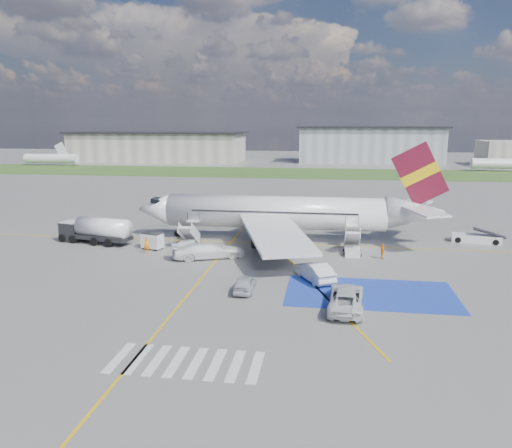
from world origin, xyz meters
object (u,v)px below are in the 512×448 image
object	(u,v)px
airliner	(288,213)
van_white_a	(346,295)
belt_loader	(477,239)
van_white_b	(209,248)
car_silver_a	(245,283)
gpu_cart	(152,242)
car_silver_b	(315,271)
fuel_tanker	(96,232)

from	to	relation	value
airliner	van_white_a	distance (m)	22.55
airliner	belt_loader	xyz separation A→B (m)	(22.33, 2.19, -2.95)
belt_loader	van_white_b	xyz separation A→B (m)	(-29.81, -11.43, 0.68)
car_silver_a	van_white_b	size ratio (longest dim) A/B	0.71
gpu_cart	van_white_a	size ratio (longest dim) A/B	0.46
airliner	car_silver_a	world-z (taller)	airliner
gpu_cart	car_silver_a	distance (m)	17.86
car_silver_b	van_white_a	world-z (taller)	van_white_a
airliner	gpu_cart	world-z (taller)	airliner
airliner	fuel_tanker	size ratio (longest dim) A/B	3.94
fuel_tanker	van_white_b	distance (m)	15.38
airliner	van_white_a	xyz separation A→B (m)	(6.38, -21.50, -2.35)
belt_loader	gpu_cart	bearing A→B (deg)	-157.34
gpu_cart	van_white_b	size ratio (longest dim) A/B	0.45
car_silver_b	van_white_b	distance (m)	12.68
gpu_cart	car_silver_b	xyz separation A→B (m)	(18.41, -8.72, 0.00)
car_silver_a	gpu_cart	bearing A→B (deg)	-45.46
gpu_cart	car_silver_a	world-z (taller)	gpu_cart
airliner	fuel_tanker	world-z (taller)	airliner
belt_loader	van_white_a	bearing A→B (deg)	-114.33
fuel_tanker	belt_loader	bearing A→B (deg)	22.19
fuel_tanker	car_silver_b	distance (m)	27.94
car_silver_a	car_silver_b	world-z (taller)	car_silver_b
fuel_tanker	gpu_cart	bearing A→B (deg)	0.81
car_silver_b	van_white_b	bearing A→B (deg)	-56.47
fuel_tanker	car_silver_b	world-z (taller)	fuel_tanker
belt_loader	van_white_a	xyz separation A→B (m)	(-15.95, -23.69, 0.60)
gpu_cart	car_silver_b	bearing A→B (deg)	-8.86
fuel_tanker	van_white_b	size ratio (longest dim) A/B	1.64
belt_loader	car_silver_b	bearing A→B (deg)	-127.42
belt_loader	van_white_a	distance (m)	28.57
airliner	van_white_b	distance (m)	12.10
airliner	belt_loader	distance (m)	22.63
belt_loader	car_silver_a	world-z (taller)	belt_loader
car_silver_b	van_white_b	xyz separation A→B (m)	(-11.24, 5.86, 0.26)
fuel_tanker	airliner	bearing A→B (deg)	25.34
fuel_tanker	car_silver_a	bearing A→B (deg)	-21.82
fuel_tanker	van_white_a	xyz separation A→B (m)	(28.55, -16.80, -0.26)
car_silver_b	van_white_a	distance (m)	6.92
airliner	belt_loader	size ratio (longest dim) A/B	6.08
airliner	van_white_b	xyz separation A→B (m)	(-7.48, -9.23, -2.28)
airliner	fuel_tanker	xyz separation A→B (m)	(-22.17, -4.70, -2.09)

